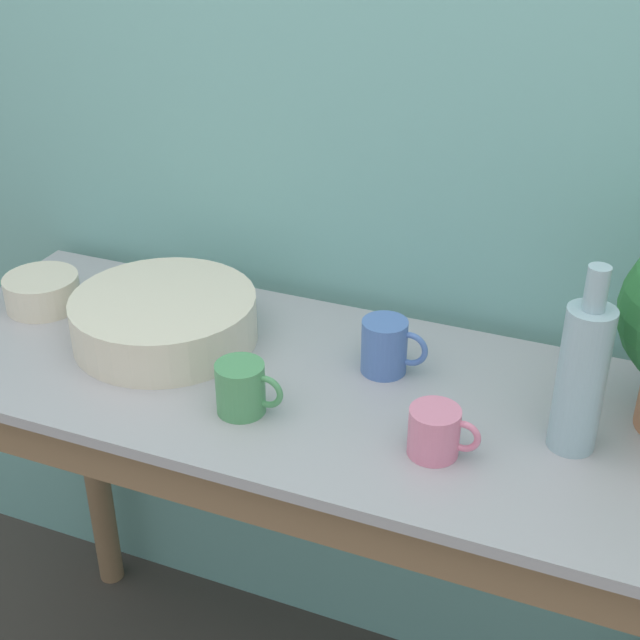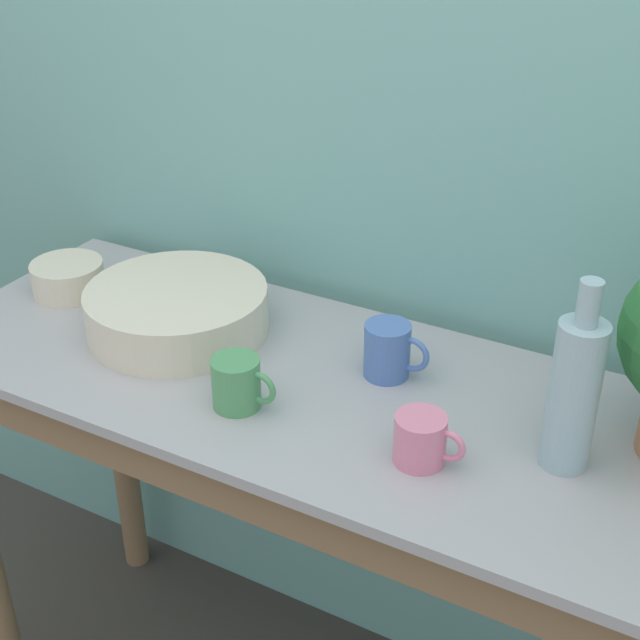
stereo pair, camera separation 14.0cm
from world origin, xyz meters
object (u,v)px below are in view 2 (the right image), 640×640
object	(u,v)px
bottle_tall	(574,392)
bowl_wash_large	(177,310)
mug_blue	(389,350)
bowl_small_cream	(68,278)
mug_green	(238,383)
mug_pink	(422,439)

from	to	relation	value
bottle_tall	bowl_wash_large	bearing A→B (deg)	176.67
bowl_wash_large	mug_blue	world-z (taller)	mug_blue
bottle_tall	bowl_small_cream	xyz separation A→B (m)	(-0.99, 0.06, -0.09)
bottle_tall	mug_green	size ratio (longest dim) A/B	2.65
bottle_tall	mug_blue	size ratio (longest dim) A/B	2.60
bottle_tall	mug_pink	xyz separation A→B (m)	(-0.18, -0.09, -0.08)
mug_green	mug_pink	size ratio (longest dim) A/B	1.04
bottle_tall	mug_pink	size ratio (longest dim) A/B	2.75
bottle_tall	bowl_small_cream	distance (m)	1.00
mug_blue	bowl_small_cream	distance (m)	0.67
bottle_tall	mug_pink	bearing A→B (deg)	-152.48
mug_green	mug_pink	bearing A→B (deg)	1.88
bowl_wash_large	mug_pink	bearing A→B (deg)	-14.35
bowl_wash_large	mug_blue	bearing A→B (deg)	6.89
mug_green	mug_blue	xyz separation A→B (m)	(0.17, 0.19, 0.01)
bowl_wash_large	bottle_tall	xyz separation A→B (m)	(0.71, -0.04, 0.08)
bowl_wash_large	mug_pink	distance (m)	0.55
bottle_tall	mug_green	distance (m)	0.51
bowl_wash_large	bowl_small_cream	distance (m)	0.28
bowl_wash_large	bowl_small_cream	world-z (taller)	bowl_wash_large
bowl_wash_large	bowl_small_cream	bearing A→B (deg)	176.13
bottle_tall	mug_pink	distance (m)	0.22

